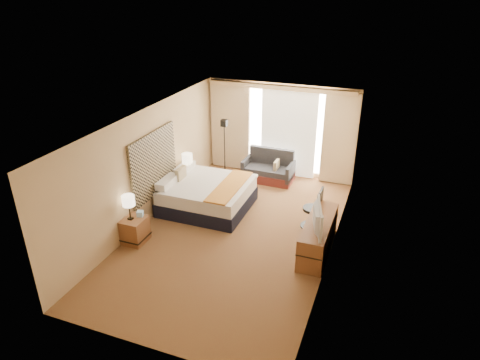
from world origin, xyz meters
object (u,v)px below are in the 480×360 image
(media_dresser, at_px, (318,235))
(lamp_right, at_px, (187,159))
(lamp_left, at_px, (128,201))
(nightstand_left, at_px, (135,230))
(bed, at_px, (207,195))
(television, at_px, (314,217))
(nightstand_right, at_px, (189,183))
(loveseat, at_px, (269,170))
(floor_lamp, at_px, (224,138))
(desk_chair, at_px, (314,210))

(media_dresser, height_order, lamp_right, lamp_right)
(lamp_left, bearing_deg, nightstand_left, 29.60)
(media_dresser, relative_size, bed, 0.90)
(bed, relative_size, television, 2.09)
(nightstand_left, height_order, nightstand_right, same)
(nightstand_left, xyz_separation_m, loveseat, (1.74, 3.99, 0.01))
(bed, bearing_deg, television, -23.47)
(nightstand_right, bearing_deg, media_dresser, -21.40)
(loveseat, height_order, lamp_right, lamp_right)
(nightstand_left, height_order, media_dresser, media_dresser)
(television, bearing_deg, lamp_right, 48.77)
(media_dresser, xyz_separation_m, lamp_right, (-3.66, 1.37, 0.64))
(lamp_right, distance_m, television, 4.01)
(floor_lamp, bearing_deg, lamp_right, -114.45)
(nightstand_left, distance_m, desk_chair, 3.94)
(nightstand_left, xyz_separation_m, lamp_right, (0.04, 2.42, 0.72))
(desk_chair, xyz_separation_m, television, (0.22, -1.25, 0.54))
(lamp_left, height_order, lamp_right, lamp_right)
(bed, bearing_deg, floor_lamp, 97.80)
(loveseat, height_order, lamp_left, lamp_left)
(floor_lamp, distance_m, lamp_right, 1.31)
(nightstand_right, bearing_deg, lamp_left, -91.19)
(lamp_right, bearing_deg, nightstand_right, 118.67)
(lamp_right, bearing_deg, lamp_left, -92.19)
(lamp_left, bearing_deg, lamp_right, 87.81)
(bed, xyz_separation_m, loveseat, (0.93, 2.09, -0.07))
(television, bearing_deg, media_dresser, -22.68)
(lamp_right, bearing_deg, desk_chair, -8.53)
(floor_lamp, distance_m, desk_chair, 3.41)
(bed, height_order, lamp_right, lamp_right)
(desk_chair, relative_size, lamp_right, 1.70)
(loveseat, xyz_separation_m, television, (1.91, -3.32, 0.69))
(media_dresser, distance_m, lamp_left, 3.95)
(television, bearing_deg, nightstand_left, 85.10)
(desk_chair, bearing_deg, television, -79.74)
(nightstand_right, bearing_deg, nightstand_left, -90.00)
(bed, distance_m, lamp_right, 1.13)
(loveseat, xyz_separation_m, floor_lamp, (-1.16, -0.39, 0.94))
(media_dresser, height_order, bed, bed)
(nightstand_right, xyz_separation_m, loveseat, (1.74, 1.49, 0.01))
(nightstand_right, relative_size, floor_lamp, 0.32)
(loveseat, xyz_separation_m, lamp_left, (-1.79, -4.02, 0.69))
(floor_lamp, bearing_deg, media_dresser, -39.25)
(nightstand_right, distance_m, media_dresser, 3.97)
(floor_lamp, distance_m, television, 4.26)
(desk_chair, bearing_deg, bed, -179.19)
(nightstand_right, bearing_deg, loveseat, 40.52)
(nightstand_right, height_order, bed, bed)
(nightstand_left, bearing_deg, television, 10.35)
(nightstand_right, height_order, lamp_right, lamp_right)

